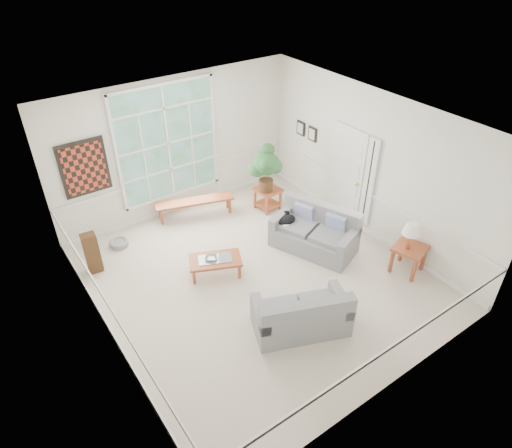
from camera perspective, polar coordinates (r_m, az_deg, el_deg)
The scene contains 24 objects.
floor at distance 8.56m, azimuth 0.23°, elevation -6.66°, with size 5.50×6.00×0.01m, color beige.
ceiling at distance 6.95m, azimuth 0.28°, elevation 12.27°, with size 5.50×6.00×0.02m, color white.
wall_back at distance 9.95m, azimuth -9.94°, elevation 9.50°, with size 5.50×0.02×3.00m, color silver.
wall_front at distance 6.01m, azimuth 17.37°, elevation -11.06°, with size 5.50×0.02×3.00m, color silver.
wall_left at distance 6.75m, azimuth -19.24°, elevation -5.59°, with size 0.02×6.00×3.00m, color silver.
wall_right at distance 9.30m, azimuth 14.31°, elevation 7.07°, with size 0.02×6.00×3.00m, color silver.
window_back at distance 9.78m, azimuth -10.98°, elevation 9.90°, with size 2.30×0.08×2.40m, color white.
entry_door at distance 9.83m, azimuth 11.23°, elevation 6.09°, with size 0.08×0.90×2.10m, color white.
door_sidelight at distance 9.42m, azimuth 13.97°, elevation 5.06°, with size 0.08×0.26×1.90m, color white.
wall_art at distance 9.30m, azimuth -20.65°, elevation 6.55°, with size 0.90×0.06×1.10m, color maroon.
wall_frame_near at distance 10.35m, azimuth 7.02°, elevation 11.09°, with size 0.04×0.26×0.32m, color black.
wall_frame_far at distance 10.62m, azimuth 5.58°, elevation 11.82°, with size 0.04×0.26×0.32m, color black.
loveseat_right at distance 9.05m, azimuth 7.30°, elevation -0.79°, with size 0.84×1.63×0.88m, color gray.
loveseat_front at distance 7.41m, azimuth 5.67°, elevation -10.58°, with size 1.50×0.78×0.81m, color gray.
coffee_table at distance 8.54m, azimuth -5.08°, elevation -5.31°, with size 0.96×0.52×0.36m, color brown.
pewter_bowl at distance 8.42m, azimuth -5.62°, elevation -4.16°, with size 0.28×0.28×0.07m, color gray.
window_bench at distance 10.18m, azimuth -7.61°, elevation 1.98°, with size 1.71×0.33×0.40m, color brown.
end_table at distance 10.33m, azimuth 1.47°, elevation 3.19°, with size 0.51×0.51×0.51m, color brown.
houseplant at distance 9.88m, azimuth 1.29°, elevation 6.91°, with size 0.62×0.62×1.07m, color #29572D, non-canonical shape.
side_table at distance 8.98m, azimuth 18.44°, elevation -4.16°, with size 0.55×0.55×0.56m, color brown.
table_lamp at distance 8.63m, azimuth 18.68°, elevation -1.42°, with size 0.31×0.31×0.53m, color silver, non-canonical shape.
pet_bed at distance 9.68m, azimuth -16.76°, elevation -2.31°, with size 0.39×0.39×0.12m, color gray.
floor_speaker at distance 8.97m, azimuth -19.84°, elevation -3.42°, with size 0.26×0.20×0.83m, color #402714.
cat at distance 9.13m, azimuth 3.86°, elevation 0.58°, with size 0.39×0.28×0.18m, color black.
Camera 1 is at (-3.73, -5.23, 5.66)m, focal length 32.00 mm.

